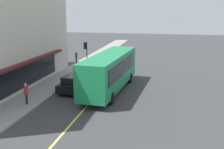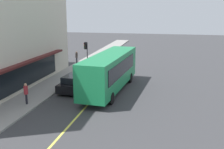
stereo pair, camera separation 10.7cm
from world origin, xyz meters
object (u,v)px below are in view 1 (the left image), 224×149
Objects in this scene: traffic_light at (86,49)px; pedestrian_by_curb at (26,92)px; car_black at (74,83)px; pedestrian_waiting at (76,56)px; bus at (110,70)px.

traffic_light is 1.87× the size of pedestrian_by_curb.
car_black is 12.21m from pedestrian_waiting.
traffic_light is at bearing 11.18° from car_black.
traffic_light is 0.73× the size of car_black.
pedestrian_by_curb reaches higher than car_black.
bus reaches higher than pedestrian_by_curb.
bus reaches higher than car_black.
pedestrian_by_curb is at bearing 134.02° from bus.
bus reaches higher than traffic_light.
pedestrian_waiting is at bearing 51.51° from traffic_light.
pedestrian_waiting is 1.02× the size of pedestrian_by_curb.
traffic_light reaches higher than car_black.
traffic_light is at bearing 29.54° from bus.
traffic_light is at bearing -128.49° from pedestrian_waiting.
pedestrian_waiting is 16.40m from pedestrian_by_curb.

